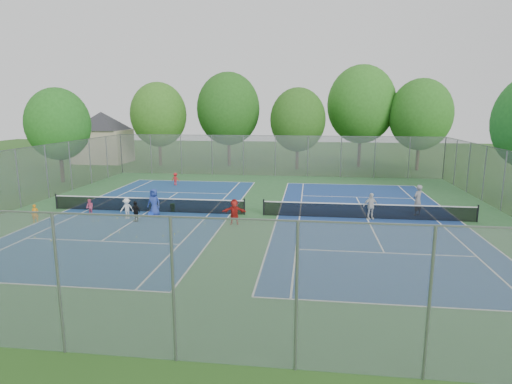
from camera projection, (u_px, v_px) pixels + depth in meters
ground at (254, 215)px, 27.08m from camera, size 120.00×120.00×0.00m
court_pad at (254, 215)px, 27.08m from camera, size 32.00×32.00×0.01m
court_left at (148, 212)px, 27.95m from camera, size 10.97×23.77×0.01m
court_right at (367, 218)px, 26.21m from camera, size 10.97×23.77×0.01m
net_left at (148, 205)px, 27.87m from camera, size 12.87×0.10×0.91m
net_right at (367, 211)px, 26.12m from camera, size 12.87×0.10×0.91m
fence_north at (275, 156)px, 42.26m from camera, size 32.00×0.10×4.00m
fence_south at (173, 291)px, 11.13m from camera, size 32.00×0.10×4.00m
fence_west at (18, 179)px, 28.69m from camera, size 0.10×32.00×4.00m
house at (102, 128)px, 52.36m from camera, size 11.03×11.03×7.30m
tree_nw at (158, 115)px, 49.09m from camera, size 6.40×6.40×9.58m
tree_nl at (228, 109)px, 48.94m from camera, size 7.20×7.20×10.69m
tree_nc at (298, 120)px, 46.22m from camera, size 6.00×6.00×8.85m
tree_nr at (361, 104)px, 47.95m from camera, size 7.60×7.60×11.42m
tree_ne at (421, 115)px, 45.46m from camera, size 6.60×6.60×9.77m
tree_side_w at (58, 124)px, 38.16m from camera, size 5.60×5.60×8.47m
ball_crate at (151, 214)px, 26.79m from camera, size 0.34×0.34×0.27m
ball_hopper at (173, 207)px, 28.02m from camera, size 0.31×0.31×0.52m
student_a at (35, 214)px, 25.22m from camera, size 0.47×0.40×1.10m
student_b at (90, 207)px, 27.11m from camera, size 0.60×0.55×1.01m
student_c at (127, 209)px, 26.10m from camera, size 0.87×0.56×1.28m
student_d at (136, 212)px, 25.43m from camera, size 0.79×0.58×1.24m
student_e at (154, 202)px, 26.80m from camera, size 0.93×0.69×1.72m
student_f at (234, 212)px, 24.79m from camera, size 1.42×0.52×1.51m
child_far_baseline at (175, 179)px, 37.38m from camera, size 0.77×0.53×1.10m
instructor at (418, 200)px, 26.84m from camera, size 0.84×0.83×1.96m
teen_court_b at (371, 206)px, 25.93m from camera, size 1.04×0.69×1.63m
tennis_ball_0 at (175, 234)px, 22.86m from camera, size 0.07×0.07×0.07m
tennis_ball_1 at (35, 238)px, 22.29m from camera, size 0.07×0.07×0.07m
tennis_ball_2 at (117, 218)px, 26.21m from camera, size 0.07×0.07×0.07m
tennis_ball_3 at (178, 232)px, 23.28m from camera, size 0.07×0.07×0.07m
tennis_ball_4 at (137, 237)px, 22.35m from camera, size 0.07×0.07×0.07m
tennis_ball_5 at (99, 221)px, 25.56m from camera, size 0.07×0.07×0.07m
tennis_ball_6 at (163, 236)px, 22.52m from camera, size 0.07×0.07×0.07m
tennis_ball_7 at (93, 221)px, 25.45m from camera, size 0.07×0.07×0.07m
tennis_ball_8 at (51, 241)px, 21.67m from camera, size 0.07×0.07×0.07m
tennis_ball_9 at (120, 233)px, 23.18m from camera, size 0.07×0.07×0.07m
tennis_ball_10 at (205, 224)px, 24.88m from camera, size 0.07×0.07×0.07m
tennis_ball_11 at (111, 235)px, 22.79m from camera, size 0.07×0.07×0.07m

